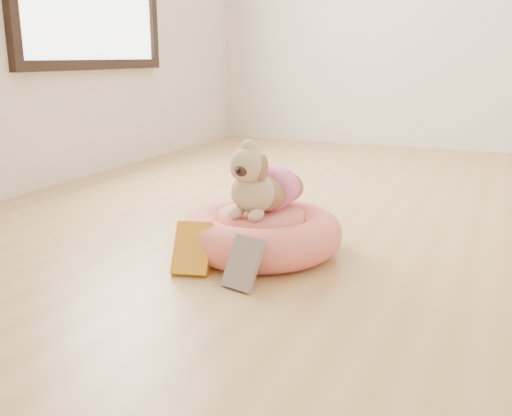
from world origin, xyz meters
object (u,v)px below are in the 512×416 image
at_px(dog, 262,173).
at_px(book_white, 243,263).
at_px(pet_bed, 261,233).
at_px(book_yellow, 192,248).

relative_size(dog, book_white, 2.27).
distance_m(dog, book_white, 0.42).
distance_m(pet_bed, book_yellow, 0.32).
bearing_deg(book_white, book_yellow, -179.79).
bearing_deg(book_white, pet_bed, 117.35).
height_order(dog, book_white, dog).
bearing_deg(book_yellow, book_white, -28.98).
distance_m(pet_bed, book_white, 0.35).
xyz_separation_m(pet_bed, book_yellow, (-0.14, -0.28, 0.01)).
bearing_deg(dog, book_white, -74.09).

